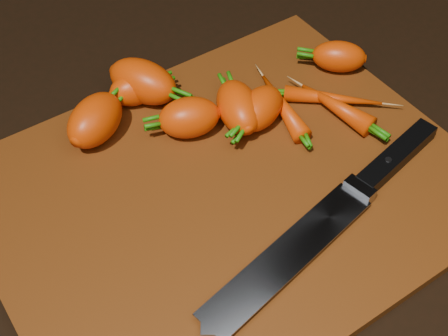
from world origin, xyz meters
TOP-DOWN VIEW (x-y plane):
  - ground at (0.00, 0.00)m, footprint 2.00×2.00m
  - cutting_board at (0.00, 0.00)m, footprint 0.50×0.40m
  - carrot_0 at (-0.08, 0.14)m, footprint 0.09×0.08m
  - carrot_1 at (0.01, 0.09)m, footprint 0.08×0.07m
  - carrot_2 at (-0.01, 0.17)m, footprint 0.08×0.10m
  - carrot_3 at (0.06, 0.07)m, footprint 0.07×0.09m
  - carrot_4 at (0.08, 0.06)m, footprint 0.08×0.07m
  - carrot_5 at (-0.02, 0.17)m, footprint 0.07×0.05m
  - carrot_6 at (0.22, 0.08)m, footprint 0.08×0.07m
  - carrot_7 at (0.11, 0.06)m, footprint 0.05×0.11m
  - carrot_8 at (0.17, 0.03)m, footprint 0.10×0.09m
  - carrot_9 at (0.16, 0.02)m, footprint 0.04×0.10m
  - knife at (0.01, -0.10)m, footprint 0.35×0.10m

SIDE VIEW (x-z plane):
  - ground at x=0.00m, z-range -0.01..0.00m
  - cutting_board at x=0.00m, z-range 0.00..0.01m
  - knife at x=0.01m, z-range 0.01..0.03m
  - carrot_8 at x=0.17m, z-range 0.01..0.03m
  - carrot_7 at x=0.11m, z-range 0.01..0.03m
  - carrot_9 at x=0.16m, z-range 0.01..0.04m
  - carrot_6 at x=0.22m, z-range 0.01..0.05m
  - carrot_5 at x=-0.02m, z-range 0.01..0.05m
  - carrot_4 at x=0.08m, z-range 0.01..0.06m
  - carrot_1 at x=0.01m, z-range 0.01..0.06m
  - carrot_3 at x=0.06m, z-range 0.01..0.06m
  - carrot_0 at x=-0.08m, z-range 0.01..0.06m
  - carrot_2 at x=-0.01m, z-range 0.01..0.06m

